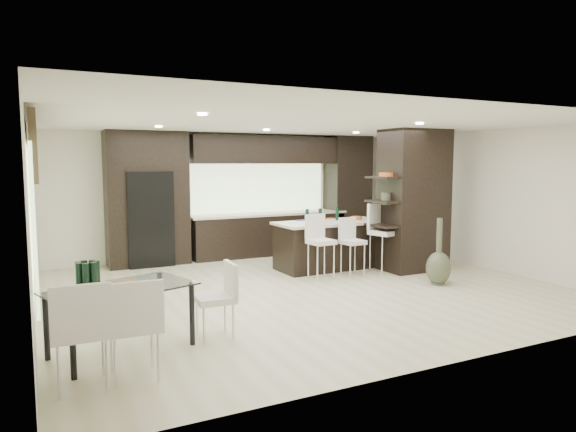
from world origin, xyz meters
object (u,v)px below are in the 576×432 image
bench (324,252)px  stool_left (321,254)px  chair_end (215,304)px  stool_right (384,245)px  chair_far (81,338)px  stool_mid (353,252)px  floor_vase (439,252)px  chair_near (134,331)px  dining_table (122,320)px  kitchen_island (331,245)px

bench → stool_left: bearing=-132.1°
chair_end → stool_right: bearing=-59.9°
bench → chair_far: 6.19m
stool_mid → floor_vase: 1.55m
chair_near → chair_end: 1.30m
dining_table → bench: bearing=17.1°
chair_near → chair_far: 0.47m
stool_mid → floor_vase: bearing=-59.0°
floor_vase → chair_end: bearing=-168.7°
stool_mid → stool_right: bearing=-8.7°
stool_right → floor_vase: (0.23, -1.21, 0.04)m
kitchen_island → bench: bearing=96.5°
stool_left → floor_vase: 2.02m
stool_mid → chair_near: (-4.40, -2.85, 0.03)m
stool_left → stool_mid: stool_left is taller
kitchen_island → chair_end: 4.40m
kitchen_island → stool_mid: 0.77m
stool_right → stool_mid: bearing=161.2°
kitchen_island → stool_left: (-0.68, -0.78, 0.00)m
stool_left → chair_near: 4.68m
kitchen_island → bench: (-0.03, 0.22, -0.19)m
stool_right → bench: bearing=109.4°
bench → stool_mid: bearing=-97.4°
dining_table → chair_end: chair_end is taller
stool_mid → chair_far: chair_far is taller
bench → chair_far: (-4.85, -3.85, 0.20)m
bench → dining_table: (-4.37, -3.09, 0.09)m
chair_near → dining_table: bearing=92.5°
chair_end → dining_table: bearing=93.1°
stool_left → chair_end: 3.38m
floor_vase → dining_table: (-5.32, -0.85, -0.21)m
chair_near → stool_mid: bearing=35.4°
bench → chair_near: size_ratio=1.56×
stool_left → chair_end: stool_left is taller
stool_left → floor_vase: floor_vase is taller
chair_far → chair_end: (1.53, 0.76, -0.06)m
stool_mid → dining_table: stool_mid is taller
floor_vase → chair_far: (-5.79, -1.61, -0.10)m
floor_vase → stool_left: bearing=142.3°
floor_vase → dining_table: bearing=-170.9°
bench → chair_far: size_ratio=1.52×
chair_far → chair_end: bearing=28.3°
kitchen_island → chair_end: (-3.34, -2.87, -0.05)m
stool_left → chair_end: size_ratio=1.13×
dining_table → chair_near: 0.76m
stool_left → stool_right: size_ratio=0.88×
stool_left → stool_right: (1.36, -0.03, 0.06)m
dining_table → chair_far: chair_far is taller
kitchen_island → stool_right: size_ratio=2.10×
stool_right → chair_near: (-5.09, -2.81, -0.07)m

